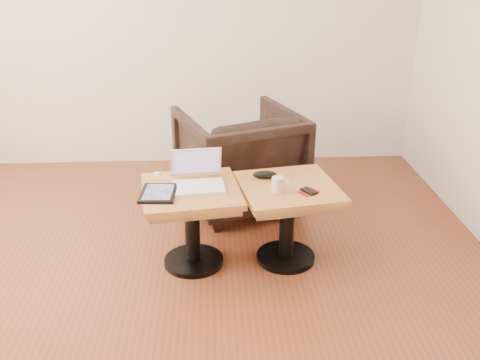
{
  "coord_description": "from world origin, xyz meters",
  "views": [
    {
      "loc": [
        0.37,
        -2.65,
        1.93
      ],
      "look_at": [
        0.53,
        0.39,
        0.59
      ],
      "focal_mm": 40.0,
      "sensor_mm": 36.0,
      "label": 1
    }
  ],
  "objects_px": {
    "laptop": "(198,179)",
    "striped_cup": "(278,185)",
    "side_table_right": "(288,204)",
    "side_table_left": "(192,208)",
    "armchair": "(239,159)"
  },
  "relations": [
    {
      "from": "laptop",
      "to": "side_table_right",
      "type": "bearing_deg",
      "value": -8.81
    },
    {
      "from": "laptop",
      "to": "striped_cup",
      "type": "relative_size",
      "value": 3.53
    },
    {
      "from": "striped_cup",
      "to": "armchair",
      "type": "xyz_separation_m",
      "value": [
        -0.19,
        0.95,
        -0.2
      ]
    },
    {
      "from": "striped_cup",
      "to": "armchair",
      "type": "bearing_deg",
      "value": 101.13
    },
    {
      "from": "side_table_right",
      "to": "side_table_left",
      "type": "bearing_deg",
      "value": 171.62
    },
    {
      "from": "side_table_right",
      "to": "laptop",
      "type": "bearing_deg",
      "value": 167.2
    },
    {
      "from": "side_table_left",
      "to": "laptop",
      "type": "bearing_deg",
      "value": 38.4
    },
    {
      "from": "side_table_left",
      "to": "laptop",
      "type": "xyz_separation_m",
      "value": [
        0.04,
        0.05,
        0.18
      ]
    },
    {
      "from": "armchair",
      "to": "side_table_right",
      "type": "bearing_deg",
      "value": 87.46
    },
    {
      "from": "side_table_right",
      "to": "laptop",
      "type": "distance_m",
      "value": 0.6
    },
    {
      "from": "side_table_left",
      "to": "laptop",
      "type": "height_order",
      "value": "laptop"
    },
    {
      "from": "laptop",
      "to": "striped_cup",
      "type": "bearing_deg",
      "value": -20.8
    },
    {
      "from": "side_table_left",
      "to": "armchair",
      "type": "height_order",
      "value": "armchair"
    },
    {
      "from": "striped_cup",
      "to": "armchair",
      "type": "height_order",
      "value": "armchair"
    },
    {
      "from": "side_table_left",
      "to": "striped_cup",
      "type": "distance_m",
      "value": 0.57
    }
  ]
}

